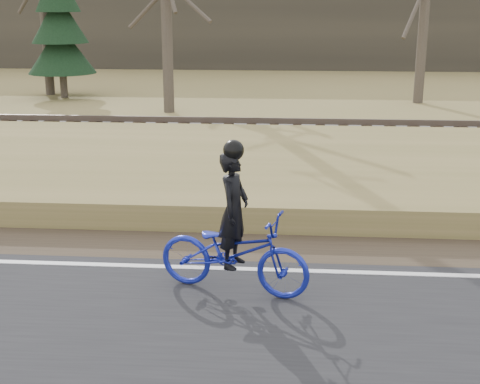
{
  "coord_description": "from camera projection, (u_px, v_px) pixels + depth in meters",
  "views": [
    {
      "loc": [
        3.45,
        -8.46,
        3.7
      ],
      "look_at": [
        2.75,
        0.5,
        1.1
      ],
      "focal_mm": 50.0,
      "sensor_mm": 36.0,
      "label": 1
    }
  ],
  "objects": [
    {
      "name": "ground",
      "position": [
        43.0,
        273.0,
        9.39
      ],
      "size": [
        120.0,
        120.0,
        0.0
      ],
      "primitive_type": "plane",
      "color": "olive",
      "rests_on": "ground"
    },
    {
      "name": "edge_line",
      "position": [
        47.0,
        263.0,
        9.56
      ],
      "size": [
        120.0,
        0.12,
        0.01
      ],
      "primitive_type": "cube",
      "color": "silver",
      "rests_on": "road"
    },
    {
      "name": "shoulder",
      "position": [
        70.0,
        242.0,
        10.53
      ],
      "size": [
        120.0,
        1.6,
        0.04
      ],
      "primitive_type": "cube",
      "color": "#473A2B",
      "rests_on": "ground"
    },
    {
      "name": "embankment",
      "position": [
        117.0,
        180.0,
        13.35
      ],
      "size": [
        120.0,
        5.0,
        0.44
      ],
      "primitive_type": "cube",
      "color": "olive",
      "rests_on": "ground"
    },
    {
      "name": "ballast",
      "position": [
        155.0,
        141.0,
        16.99
      ],
      "size": [
        120.0,
        3.0,
        0.45
      ],
      "primitive_type": "cube",
      "color": "slate",
      "rests_on": "ground"
    },
    {
      "name": "railroad",
      "position": [
        155.0,
        129.0,
        16.9
      ],
      "size": [
        120.0,
        2.4,
        0.29
      ],
      "color": "black",
      "rests_on": "ballast"
    },
    {
      "name": "treeline_backdrop",
      "position": [
        232.0,
        12.0,
        37.29
      ],
      "size": [
        120.0,
        4.0,
        6.0
      ],
      "primitive_type": "cube",
      "color": "#383328",
      "rests_on": "ground"
    },
    {
      "name": "cyclist",
      "position": [
        234.0,
        245.0,
        8.5
      ],
      "size": [
        2.12,
        1.2,
        1.99
      ],
      "rotation": [
        0.0,
        0.0,
        1.31
      ],
      "color": "#162099",
      "rests_on": "road"
    },
    {
      "name": "bare_tree_left",
      "position": [
        44.0,
        3.0,
        25.99
      ],
      "size": [
        0.36,
        0.36,
        7.09
      ],
      "primitive_type": "cylinder",
      "color": "#4F463A",
      "rests_on": "ground"
    },
    {
      "name": "conifer",
      "position": [
        59.0,
        20.0,
        25.38
      ],
      "size": [
        2.6,
        2.6,
        6.22
      ],
      "color": "#4F463A",
      "rests_on": "ground"
    }
  ]
}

